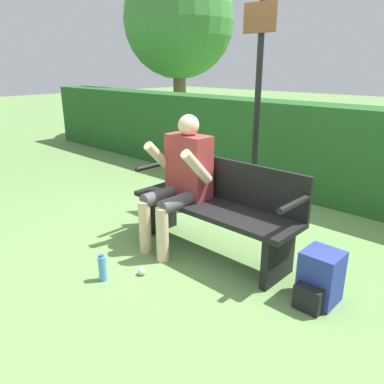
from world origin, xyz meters
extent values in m
plane|color=#668E4C|center=(0.00, 0.00, 0.00)|extent=(40.00, 40.00, 0.00)
cube|color=#235623|center=(0.00, 2.13, 0.60)|extent=(12.00, 0.58, 1.20)
cube|color=black|center=(0.00, 0.00, 0.45)|extent=(1.64, 0.46, 0.05)
cube|color=black|center=(0.00, 0.21, 0.66)|extent=(1.64, 0.04, 0.38)
cube|color=black|center=(-0.70, 0.00, 0.21)|extent=(0.06, 0.42, 0.42)
cube|color=black|center=(0.70, 0.00, 0.21)|extent=(0.06, 0.42, 0.42)
cylinder|color=black|center=(-0.80, 0.00, 0.69)|extent=(0.05, 0.42, 0.05)
cylinder|color=black|center=(0.80, 0.00, 0.69)|extent=(0.05, 0.42, 0.05)
cube|color=#993333|center=(-0.33, 0.05, 0.76)|extent=(0.43, 0.22, 0.59)
sphere|color=beige|center=(-0.33, 0.05, 1.14)|extent=(0.19, 0.19, 0.19)
cylinder|color=#4C4C51|center=(-0.45, -0.18, 0.50)|extent=(0.13, 0.46, 0.13)
cylinder|color=#4C4C51|center=(-0.21, -0.18, 0.50)|extent=(0.13, 0.46, 0.13)
cylinder|color=beige|center=(-0.45, -0.41, 0.25)|extent=(0.11, 0.11, 0.50)
cylinder|color=beige|center=(-0.21, -0.41, 0.25)|extent=(0.11, 0.11, 0.50)
cylinder|color=beige|center=(-0.57, -0.10, 0.82)|extent=(0.09, 0.35, 0.35)
cylinder|color=beige|center=(-0.09, -0.10, 0.82)|extent=(0.09, 0.35, 0.35)
cube|color=#283893|center=(1.07, -0.02, 0.20)|extent=(0.26, 0.26, 0.40)
cube|color=black|center=(1.07, -0.20, 0.10)|extent=(0.20, 0.09, 0.18)
cylinder|color=#4C8CCC|center=(-0.32, -0.97, 0.11)|extent=(0.07, 0.07, 0.21)
cylinder|color=#2D66B2|center=(-0.32, -0.97, 0.22)|extent=(0.04, 0.04, 0.02)
cylinder|color=black|center=(-0.40, 1.24, 1.16)|extent=(0.07, 0.07, 2.33)
cube|color=brown|center=(-0.40, 1.19, 2.13)|extent=(0.40, 0.02, 0.30)
cylinder|color=brown|center=(-4.77, 4.33, 0.92)|extent=(0.31, 0.31, 1.84)
sphere|color=#42843D|center=(-4.77, 4.33, 2.62)|extent=(2.59, 2.59, 2.59)
sphere|color=silver|center=(-0.16, -0.70, 0.03)|extent=(0.07, 0.07, 0.07)
camera|label=1|loc=(2.02, -2.40, 1.66)|focal=35.00mm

